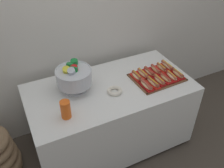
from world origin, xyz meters
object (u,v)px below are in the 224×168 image
(hot_dog_5, at_px, (178,74))
(hot_dog_7, at_px, (143,74))
(hot_dog_6, at_px, (136,76))
(hot_dog_2, at_px, (159,80))
(hot_dog_10, at_px, (161,68))
(hot_dog_4, at_px, (172,76))
(punch_bowl, at_px, (74,76))
(hot_dog_1, at_px, (153,83))
(hot_dog_3, at_px, (166,78))
(serving_tray, at_px, (157,78))
(donut, at_px, (115,91))
(hot_dog_11, at_px, (167,66))
(hot_dog_8, at_px, (149,72))
(hot_dog_9, at_px, (155,70))
(hot_dog_0, at_px, (146,85))
(buffet_table, at_px, (111,115))
(cup_stack, at_px, (66,109))

(hot_dog_5, bearing_deg, hot_dog_7, 153.29)
(hot_dog_5, height_order, hot_dog_6, hot_dog_5)
(hot_dog_7, bearing_deg, hot_dog_2, -63.45)
(hot_dog_5, distance_m, hot_dog_10, 0.18)
(hot_dog_4, distance_m, punch_bowl, 0.94)
(hot_dog_1, bearing_deg, hot_dog_3, 2.10)
(serving_tray, height_order, donut, donut)
(hot_dog_11, height_order, punch_bowl, punch_bowl)
(hot_dog_7, height_order, donut, hot_dog_7)
(hot_dog_1, distance_m, hot_dog_2, 0.08)
(hot_dog_8, xyz_separation_m, punch_bowl, (-0.75, 0.10, 0.12))
(hot_dog_5, bearing_deg, hot_dog_9, 134.38)
(hot_dog_5, relative_size, hot_dog_8, 0.94)
(hot_dog_0, distance_m, hot_dog_7, 0.18)
(hot_dog_1, distance_m, hot_dog_9, 0.22)
(hot_dog_0, height_order, hot_dog_7, same)
(buffet_table, height_order, cup_stack, cup_stack)
(hot_dog_9, bearing_deg, hot_dog_6, -177.90)
(hot_dog_2, height_order, punch_bowl, punch_bowl)
(hot_dog_1, relative_size, hot_dog_2, 1.14)
(hot_dog_3, height_order, hot_dog_8, hot_dog_3)
(buffet_table, relative_size, serving_tray, 3.19)
(hot_dog_9, bearing_deg, hot_dog_7, -177.90)
(hot_dog_8, bearing_deg, donut, -166.77)
(hot_dog_2, bearing_deg, donut, 171.86)
(hot_dog_10, height_order, donut, hot_dog_10)
(buffet_table, height_order, hot_dog_6, hot_dog_6)
(hot_dog_0, height_order, hot_dog_6, same)
(hot_dog_2, bearing_deg, hot_dog_9, 67.66)
(hot_dog_4, bearing_deg, cup_stack, -177.06)
(hot_dog_7, distance_m, hot_dog_11, 0.30)
(hot_dog_3, xyz_separation_m, hot_dog_11, (0.14, 0.17, 0.00))
(serving_tray, relative_size, hot_dog_11, 2.71)
(hot_dog_6, height_order, donut, hot_dog_6)
(donut, bearing_deg, cup_stack, -167.06)
(hot_dog_5, xyz_separation_m, hot_dog_8, (-0.23, 0.16, -0.00))
(hot_dog_1, bearing_deg, punch_bowl, 158.73)
(serving_tray, height_order, hot_dog_5, hot_dog_5)
(hot_dog_6, xyz_separation_m, hot_dog_9, (0.22, 0.01, 0.00))
(hot_dog_1, bearing_deg, cup_stack, -176.84)
(hot_dog_0, xyz_separation_m, hot_dog_3, (0.22, 0.01, -0.00))
(hot_dog_8, relative_size, hot_dog_9, 1.05)
(hot_dog_4, bearing_deg, hot_dog_9, 116.55)
(hot_dog_2, bearing_deg, buffet_table, 160.61)
(hot_dog_0, height_order, hot_dog_1, same)
(hot_dog_3, xyz_separation_m, hot_dog_10, (0.07, 0.17, 0.00))
(cup_stack, bearing_deg, serving_tray, 7.89)
(cup_stack, bearing_deg, hot_dog_4, 2.94)
(hot_dog_2, xyz_separation_m, hot_dog_4, (0.15, 0.01, -0.00))
(buffet_table, distance_m, punch_bowl, 0.61)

